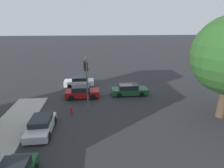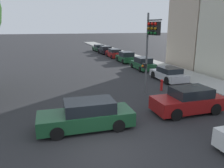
{
  "view_description": "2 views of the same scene",
  "coord_description": "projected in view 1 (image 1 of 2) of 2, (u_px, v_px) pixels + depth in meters",
  "views": [
    {
      "loc": [
        4.35,
        23.42,
        8.81
      ],
      "look_at": [
        2.11,
        2.9,
        1.9
      ],
      "focal_mm": 28.0,
      "sensor_mm": 36.0,
      "label": 1
    },
    {
      "loc": [
        -2.12,
        -8.08,
        5.03
      ],
      "look_at": [
        1.99,
        5.11,
        1.36
      ],
      "focal_mm": 35.0,
      "sensor_mm": 36.0,
      "label": 2
    }
  ],
  "objects": [
    {
      "name": "traffic_signal",
      "position": [
        86.0,
        72.0,
        17.91
      ],
      "size": [
        0.74,
        1.66,
        5.94
      ],
      "rotation": [
        0.0,
        0.0,
        3.29
      ],
      "color": "#515456",
      "rests_on": "ground_plane"
    },
    {
      "name": "crossing_car_1",
      "position": [
        82.0,
        92.0,
        22.3
      ],
      "size": [
        4.23,
        1.9,
        1.53
      ],
      "rotation": [
        0.0,
        0.0,
        3.14
      ],
      "color": "maroon",
      "rests_on": "ground_plane"
    },
    {
      "name": "fire_hydrant",
      "position": [
        72.0,
        111.0,
        17.97
      ],
      "size": [
        0.22,
        0.22,
        0.92
      ],
      "color": "red",
      "rests_on": "ground_plane"
    },
    {
      "name": "crossing_car_0",
      "position": [
        79.0,
        82.0,
        26.59
      ],
      "size": [
        4.45,
        2.04,
        1.44
      ],
      "rotation": [
        0.0,
        0.0,
        0.02
      ],
      "color": "silver",
      "rests_on": "ground_plane"
    },
    {
      "name": "ground_plane",
      "position": [
        124.0,
        90.0,
        25.32
      ],
      "size": [
        300.0,
        300.0,
        0.0
      ],
      "primitive_type": "plane",
      "color": "#28282B"
    },
    {
      "name": "crossing_car_2",
      "position": [
        129.0,
        90.0,
        23.22
      ],
      "size": [
        4.77,
        1.92,
        1.47
      ],
      "rotation": [
        0.0,
        0.0,
        3.12
      ],
      "color": "#194728",
      "rests_on": "ground_plane"
    },
    {
      "name": "parked_car_0",
      "position": [
        41.0,
        125.0,
        15.1
      ],
      "size": [
        2.0,
        4.07,
        1.29
      ],
      "rotation": [
        0.0,
        0.0,
        1.58
      ],
      "color": "#B7B7BC",
      "rests_on": "ground_plane"
    }
  ]
}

